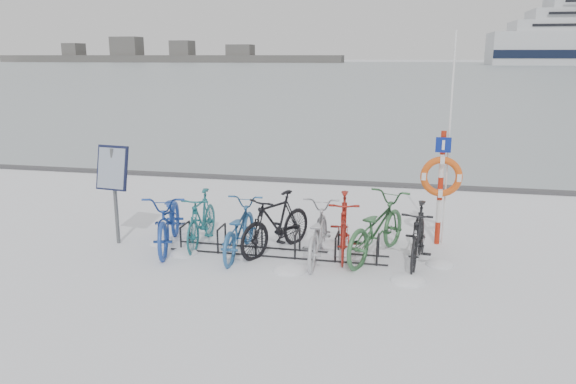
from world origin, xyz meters
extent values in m
plane|color=white|center=(0.00, 0.00, 0.00)|extent=(900.00, 900.00, 0.00)
cube|color=#9DAAB1|center=(0.00, 155.00, 0.01)|extent=(400.00, 298.00, 0.02)
cube|color=#3F3F42|center=(0.00, 5.90, 0.05)|extent=(400.00, 0.25, 0.10)
cylinder|color=black|center=(-1.80, -0.22, 0.22)|extent=(0.04, 0.04, 0.44)
cylinder|color=black|center=(-1.80, 0.22, 0.22)|extent=(0.04, 0.04, 0.44)
cylinder|color=black|center=(-1.80, 0.00, 0.44)|extent=(0.04, 0.44, 0.04)
cylinder|color=black|center=(-1.08, -0.22, 0.22)|extent=(0.04, 0.04, 0.44)
cylinder|color=black|center=(-1.08, 0.22, 0.22)|extent=(0.04, 0.04, 0.44)
cylinder|color=black|center=(-1.08, 0.00, 0.44)|extent=(0.04, 0.44, 0.04)
cylinder|color=black|center=(-0.36, -0.22, 0.22)|extent=(0.04, 0.04, 0.44)
cylinder|color=black|center=(-0.36, 0.22, 0.22)|extent=(0.04, 0.04, 0.44)
cylinder|color=black|center=(-0.36, 0.00, 0.44)|extent=(0.04, 0.44, 0.04)
cylinder|color=black|center=(0.36, -0.22, 0.22)|extent=(0.04, 0.04, 0.44)
cylinder|color=black|center=(0.36, 0.22, 0.22)|extent=(0.04, 0.04, 0.44)
cylinder|color=black|center=(0.36, 0.00, 0.44)|extent=(0.04, 0.44, 0.04)
cylinder|color=black|center=(1.08, -0.22, 0.22)|extent=(0.04, 0.04, 0.44)
cylinder|color=black|center=(1.08, 0.22, 0.22)|extent=(0.04, 0.04, 0.44)
cylinder|color=black|center=(1.08, 0.00, 0.44)|extent=(0.04, 0.44, 0.04)
cylinder|color=black|center=(1.80, -0.22, 0.22)|extent=(0.04, 0.04, 0.44)
cylinder|color=black|center=(1.80, 0.22, 0.22)|extent=(0.04, 0.04, 0.44)
cylinder|color=black|center=(1.80, 0.00, 0.44)|extent=(0.04, 0.44, 0.04)
cylinder|color=black|center=(0.00, -0.22, 0.02)|extent=(4.00, 0.03, 0.03)
cylinder|color=black|center=(0.00, 0.22, 0.02)|extent=(4.00, 0.03, 0.03)
cylinder|color=#595B5E|center=(-3.16, -0.06, 0.92)|extent=(0.07, 0.07, 1.84)
cube|color=black|center=(-3.16, -0.09, 1.49)|extent=(0.66, 0.31, 0.83)
cube|color=#8C99AD|center=(-3.16, -0.13, 1.49)|extent=(0.59, 0.24, 0.74)
cylinder|color=#AF220E|center=(2.86, 1.20, 0.22)|extent=(0.10, 0.10, 0.44)
cylinder|color=silver|center=(2.86, 1.20, 0.65)|extent=(0.10, 0.10, 0.44)
cylinder|color=#AF220E|center=(2.86, 1.20, 1.09)|extent=(0.10, 0.10, 0.44)
cylinder|color=silver|center=(2.86, 1.20, 1.53)|extent=(0.10, 0.10, 0.44)
cylinder|color=#AF220E|center=(2.86, 1.20, 1.96)|extent=(0.10, 0.10, 0.44)
torus|color=#DA5214|center=(2.86, 1.11, 1.34)|extent=(0.76, 0.13, 0.76)
cube|color=navy|center=(2.86, 1.12, 1.93)|extent=(0.28, 0.03, 0.28)
cylinder|color=silver|center=(2.96, 1.25, 1.98)|extent=(0.04, 0.04, 3.97)
cube|color=#464646|center=(-120.00, 260.00, 1.75)|extent=(180.00, 12.00, 3.50)
cube|color=#464646|center=(-150.00, 260.00, 5.50)|extent=(24.00, 10.00, 8.00)
cube|color=#464646|center=(-90.00, 260.00, 5.00)|extent=(20.00, 10.00, 6.00)
imported|color=#1E409A|center=(-2.09, -0.02, 0.56)|extent=(1.28, 2.27, 1.13)
imported|color=#1C6168|center=(-1.55, 0.21, 0.53)|extent=(0.62, 1.80, 1.06)
imported|color=#285B92|center=(-0.71, -0.13, 0.50)|extent=(0.72, 1.93, 1.00)
imported|color=black|center=(-0.07, 0.15, 0.57)|extent=(1.35, 1.92, 1.13)
imported|color=#ACAEB4|center=(0.73, -0.07, 0.51)|extent=(0.72, 1.95, 1.01)
imported|color=maroon|center=(1.16, 0.28, 0.57)|extent=(0.72, 1.93, 1.13)
imported|color=#34663C|center=(1.74, 0.26, 0.58)|extent=(1.51, 2.32, 1.15)
imported|color=black|center=(2.48, 0.05, 0.54)|extent=(0.72, 1.86, 1.09)
ellipsoid|color=white|center=(-1.02, 0.65, 0.00)|extent=(0.47, 0.47, 0.16)
ellipsoid|color=white|center=(0.84, 0.67, 0.00)|extent=(0.36, 0.36, 0.13)
ellipsoid|color=white|center=(2.86, 0.06, 0.00)|extent=(0.48, 0.48, 0.17)
ellipsoid|color=white|center=(2.34, -0.80, 0.00)|extent=(0.59, 0.59, 0.20)
ellipsoid|color=white|center=(1.10, 0.26, 0.00)|extent=(0.46, 0.46, 0.16)
ellipsoid|color=white|center=(-1.68, -0.37, 0.00)|extent=(0.51, 0.51, 0.18)
ellipsoid|color=white|center=(-2.35, 0.11, 0.00)|extent=(0.46, 0.46, 0.16)
ellipsoid|color=white|center=(0.38, -0.76, 0.00)|extent=(0.59, 0.59, 0.21)
camera|label=1|loc=(2.24, -9.44, 3.53)|focal=35.00mm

